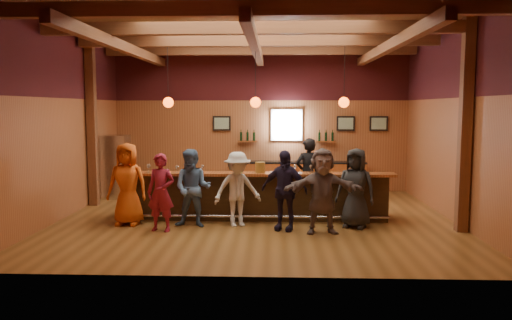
{
  "coord_description": "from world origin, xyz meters",
  "views": [
    {
      "loc": [
        0.46,
        -11.4,
        2.58
      ],
      "look_at": [
        0.0,
        0.3,
        1.35
      ],
      "focal_mm": 35.0,
      "sensor_mm": 36.0,
      "label": 1
    }
  ],
  "objects_px": {
    "customer_orange": "(127,184)",
    "ice_bucket": "(260,167)",
    "customer_navy": "(284,190)",
    "back_bar_cabinet": "(300,177)",
    "stainless_fridge": "(116,167)",
    "customer_dark": "(356,188)",
    "bottle_a": "(286,165)",
    "bar_counter": "(256,196)",
    "customer_redvest": "(161,192)",
    "customer_denim": "(193,188)",
    "customer_white": "(237,189)",
    "bartender": "(308,174)",
    "customer_brown": "(322,191)"
  },
  "relations": [
    {
      "from": "customer_brown",
      "to": "bottle_a",
      "type": "height_order",
      "value": "customer_brown"
    },
    {
      "from": "customer_navy",
      "to": "stainless_fridge",
      "type": "bearing_deg",
      "value": 160.98
    },
    {
      "from": "back_bar_cabinet",
      "to": "customer_white",
      "type": "xyz_separation_m",
      "value": [
        -1.56,
        -4.44,
        0.34
      ]
    },
    {
      "from": "customer_redvest",
      "to": "customer_navy",
      "type": "bearing_deg",
      "value": 15.45
    },
    {
      "from": "customer_redvest",
      "to": "bottle_a",
      "type": "distance_m",
      "value": 2.92
    },
    {
      "from": "customer_denim",
      "to": "bartender",
      "type": "relative_size",
      "value": 0.93
    },
    {
      "from": "customer_navy",
      "to": "bartender",
      "type": "height_order",
      "value": "bartender"
    },
    {
      "from": "back_bar_cabinet",
      "to": "customer_brown",
      "type": "distance_m",
      "value": 5.0
    },
    {
      "from": "bar_counter",
      "to": "customer_dark",
      "type": "distance_m",
      "value": 2.36
    },
    {
      "from": "customer_orange",
      "to": "bartender",
      "type": "distance_m",
      "value": 4.47
    },
    {
      "from": "bar_counter",
      "to": "customer_navy",
      "type": "distance_m",
      "value": 1.37
    },
    {
      "from": "back_bar_cabinet",
      "to": "ice_bucket",
      "type": "xyz_separation_m",
      "value": [
        -1.09,
        -3.9,
        0.76
      ]
    },
    {
      "from": "customer_denim",
      "to": "customer_dark",
      "type": "distance_m",
      "value": 3.51
    },
    {
      "from": "ice_bucket",
      "to": "customer_denim",
      "type": "bearing_deg",
      "value": -155.97
    },
    {
      "from": "bar_counter",
      "to": "customer_orange",
      "type": "height_order",
      "value": "customer_orange"
    },
    {
      "from": "customer_orange",
      "to": "bartender",
      "type": "relative_size",
      "value": 1.0
    },
    {
      "from": "stainless_fridge",
      "to": "customer_white",
      "type": "height_order",
      "value": "stainless_fridge"
    },
    {
      "from": "customer_brown",
      "to": "bottle_a",
      "type": "xyz_separation_m",
      "value": [
        -0.72,
        1.24,
        0.38
      ]
    },
    {
      "from": "customer_white",
      "to": "customer_navy",
      "type": "height_order",
      "value": "customer_navy"
    },
    {
      "from": "customer_denim",
      "to": "bartender",
      "type": "bearing_deg",
      "value": 42.82
    },
    {
      "from": "customer_dark",
      "to": "bottle_a",
      "type": "bearing_deg",
      "value": 179.2
    },
    {
      "from": "customer_denim",
      "to": "bottle_a",
      "type": "bearing_deg",
      "value": 27.11
    },
    {
      "from": "back_bar_cabinet",
      "to": "customer_denim",
      "type": "height_order",
      "value": "customer_denim"
    },
    {
      "from": "customer_orange",
      "to": "ice_bucket",
      "type": "distance_m",
      "value": 2.97
    },
    {
      "from": "customer_orange",
      "to": "customer_white",
      "type": "distance_m",
      "value": 2.44
    },
    {
      "from": "customer_denim",
      "to": "customer_brown",
      "type": "height_order",
      "value": "customer_brown"
    },
    {
      "from": "bar_counter",
      "to": "bottle_a",
      "type": "distance_m",
      "value": 1.02
    },
    {
      "from": "bar_counter",
      "to": "bartender",
      "type": "bearing_deg",
      "value": 38.55
    },
    {
      "from": "customer_navy",
      "to": "customer_orange",
      "type": "bearing_deg",
      "value": -167.67
    },
    {
      "from": "stainless_fridge",
      "to": "customer_orange",
      "type": "distance_m",
      "value": 3.51
    },
    {
      "from": "customer_brown",
      "to": "bar_counter",
      "type": "bearing_deg",
      "value": 130.8
    },
    {
      "from": "stainless_fridge",
      "to": "customer_orange",
      "type": "relative_size",
      "value": 0.99
    },
    {
      "from": "stainless_fridge",
      "to": "ice_bucket",
      "type": "distance_m",
      "value": 5.06
    },
    {
      "from": "bar_counter",
      "to": "customer_orange",
      "type": "xyz_separation_m",
      "value": [
        -2.82,
        -0.81,
        0.39
      ]
    },
    {
      "from": "bar_counter",
      "to": "customer_brown",
      "type": "xyz_separation_m",
      "value": [
        1.41,
        -1.41,
        0.36
      ]
    },
    {
      "from": "customer_navy",
      "to": "customer_brown",
      "type": "height_order",
      "value": "customer_brown"
    },
    {
      "from": "bartender",
      "to": "ice_bucket",
      "type": "bearing_deg",
      "value": 29.06
    },
    {
      "from": "stainless_fridge",
      "to": "customer_redvest",
      "type": "bearing_deg",
      "value": -60.31
    },
    {
      "from": "customer_dark",
      "to": "customer_white",
      "type": "bearing_deg",
      "value": -155.54
    },
    {
      "from": "bar_counter",
      "to": "customer_brown",
      "type": "bearing_deg",
      "value": -45.04
    },
    {
      "from": "customer_denim",
      "to": "customer_white",
      "type": "relative_size",
      "value": 1.04
    },
    {
      "from": "customer_white",
      "to": "customer_navy",
      "type": "bearing_deg",
      "value": -39.13
    },
    {
      "from": "bar_counter",
      "to": "customer_redvest",
      "type": "distance_m",
      "value": 2.39
    },
    {
      "from": "bar_counter",
      "to": "customer_navy",
      "type": "height_order",
      "value": "customer_navy"
    },
    {
      "from": "customer_navy",
      "to": "back_bar_cabinet",
      "type": "bearing_deg",
      "value": 101.65
    },
    {
      "from": "customer_orange",
      "to": "customer_dark",
      "type": "height_order",
      "value": "customer_orange"
    },
    {
      "from": "customer_orange",
      "to": "ice_bucket",
      "type": "bearing_deg",
      "value": 13.05
    },
    {
      "from": "customer_navy",
      "to": "customer_brown",
      "type": "xyz_separation_m",
      "value": [
        0.78,
        -0.24,
        0.03
      ]
    },
    {
      "from": "back_bar_cabinet",
      "to": "customer_denim",
      "type": "bearing_deg",
      "value": -119.05
    },
    {
      "from": "bar_counter",
      "to": "bottle_a",
      "type": "bearing_deg",
      "value": -14.2
    }
  ]
}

